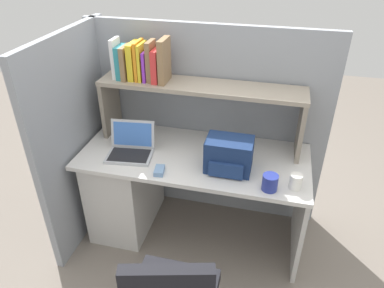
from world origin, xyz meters
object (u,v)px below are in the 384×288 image
Objects in this scene: laptop at (131,147)px; computer_mouse at (159,171)px; paper_cup at (296,181)px; backpack at (229,155)px; snack_canister at (270,182)px.

computer_mouse is (0.26, -0.17, -0.03)m from laptop.
backpack is at bearing 167.06° from paper_cup.
backpack reaches higher than paper_cup.
computer_mouse is 1.07× the size of paper_cup.
snack_canister is at bearing -161.09° from paper_cup.
laptop is 0.70m from backpack.
laptop is 3.27× the size of computer_mouse.
backpack is 3.08× the size of paper_cup.
laptop is 1.13m from paper_cup.
backpack reaches higher than laptop.
computer_mouse is 1.01× the size of snack_canister.
computer_mouse is at bearing 179.76° from snack_canister.
paper_cup is (1.12, -0.12, -0.00)m from laptop.
snack_canister is at bearing -8.86° from computer_mouse.
laptop is 3.29× the size of snack_canister.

